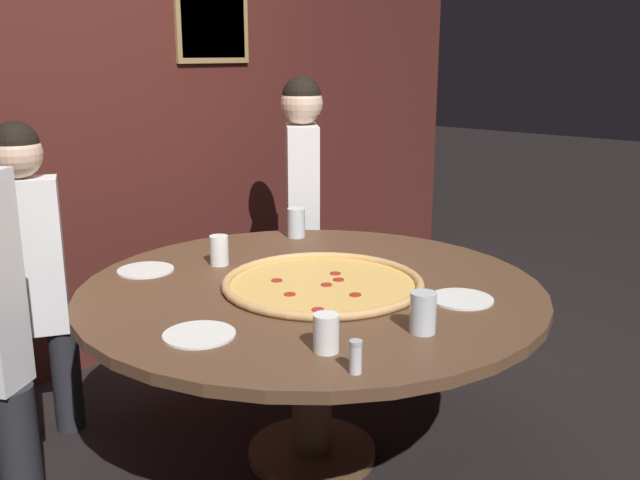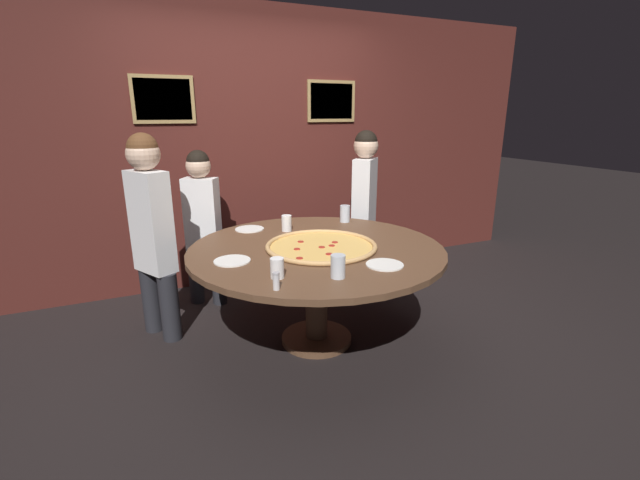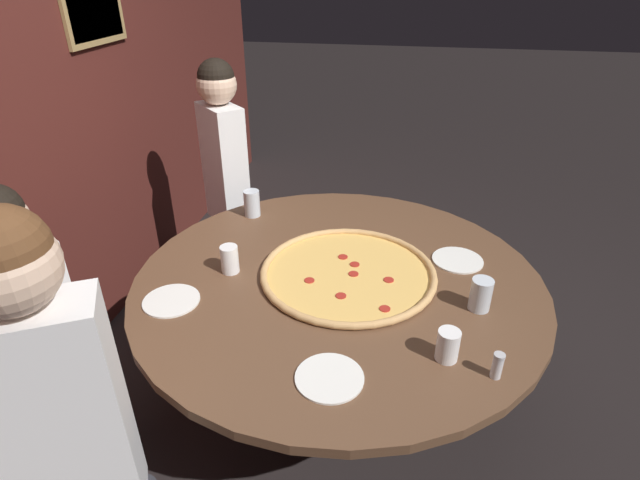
% 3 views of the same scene
% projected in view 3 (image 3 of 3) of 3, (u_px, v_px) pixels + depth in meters
% --- Properties ---
extents(ground_plane, '(24.00, 24.00, 0.00)m').
position_uv_depth(ground_plane, '(335.00, 397.00, 2.55)').
color(ground_plane, black).
extents(back_wall, '(6.40, 0.08, 2.60)m').
position_uv_depth(back_wall, '(0.00, 132.00, 2.15)').
color(back_wall, '#4C1E19').
rests_on(back_wall, ground_plane).
extents(dining_table, '(1.78, 1.78, 0.74)m').
position_uv_depth(dining_table, '(338.00, 297.00, 2.24)').
color(dining_table, brown).
rests_on(dining_table, ground_plane).
extents(giant_pizza, '(0.78, 0.78, 0.03)m').
position_uv_depth(giant_pizza, '(348.00, 272.00, 2.19)').
color(giant_pizza, '#EAB75B').
rests_on(giant_pizza, dining_table).
extents(drink_cup_front_edge, '(0.08, 0.08, 0.13)m').
position_uv_depth(drink_cup_front_edge, '(481.00, 294.00, 1.96)').
color(drink_cup_front_edge, silver).
rests_on(drink_cup_front_edge, dining_table).
extents(drink_cup_near_left, '(0.08, 0.08, 0.13)m').
position_uv_depth(drink_cup_near_left, '(230.00, 259.00, 2.19)').
color(drink_cup_near_left, white).
rests_on(drink_cup_near_left, dining_table).
extents(drink_cup_by_shaker, '(0.08, 0.08, 0.12)m').
position_uv_depth(drink_cup_by_shaker, '(448.00, 345.00, 1.71)').
color(drink_cup_by_shaker, white).
rests_on(drink_cup_by_shaker, dining_table).
extents(drink_cup_centre_back, '(0.09, 0.09, 0.14)m').
position_uv_depth(drink_cup_centre_back, '(252.00, 203.00, 2.68)').
color(drink_cup_centre_back, silver).
rests_on(drink_cup_centre_back, dining_table).
extents(white_plate_far_back, '(0.23, 0.23, 0.01)m').
position_uv_depth(white_plate_far_back, '(171.00, 301.00, 2.03)').
color(white_plate_far_back, white).
rests_on(white_plate_far_back, dining_table).
extents(white_plate_right_side, '(0.23, 0.23, 0.01)m').
position_uv_depth(white_plate_right_side, '(458.00, 260.00, 2.30)').
color(white_plate_right_side, white).
rests_on(white_plate_right_side, dining_table).
extents(white_plate_near_front, '(0.23, 0.23, 0.01)m').
position_uv_depth(white_plate_near_front, '(329.00, 378.00, 1.65)').
color(white_plate_near_front, white).
rests_on(white_plate_near_front, dining_table).
extents(condiment_shaker, '(0.04, 0.04, 0.10)m').
position_uv_depth(condiment_shaker, '(497.00, 366.00, 1.64)').
color(condiment_shaker, silver).
rests_on(condiment_shaker, dining_table).
extents(diner_side_right, '(0.30, 0.40, 1.51)m').
position_uv_depth(diner_side_right, '(66.00, 428.00, 1.34)').
color(diner_side_right, '#232328').
rests_on(diner_side_right, ground_plane).
extents(diner_far_left, '(0.36, 0.36, 1.49)m').
position_uv_depth(diner_far_left, '(225.00, 170.00, 3.00)').
color(diner_far_left, '#232328').
rests_on(diner_far_left, ground_plane).
extents(diner_centre_back, '(0.35, 0.28, 1.35)m').
position_uv_depth(diner_centre_back, '(36.00, 333.00, 1.82)').
color(diner_centre_back, '#232328').
rests_on(diner_centre_back, ground_plane).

